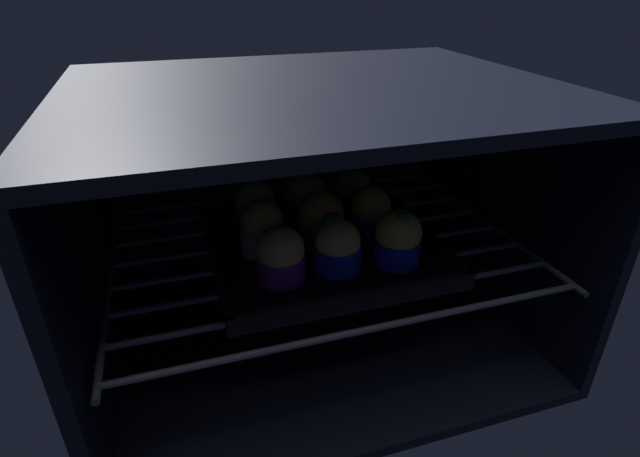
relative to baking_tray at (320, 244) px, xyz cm
name	(u,v)px	position (x,y,z in cm)	size (l,w,h in cm)	color
oven_cavity	(307,210)	(0.00, 6.06, 2.31)	(59.00, 47.00, 37.00)	black
oven_rack	(316,245)	(0.00, 1.81, -1.09)	(54.80, 42.00, 0.80)	#444756
baking_tray	(320,244)	(0.00, 0.00, 0.00)	(29.12, 29.12, 2.20)	black
muffin_row0_col0	(280,255)	(-7.06, -7.13, 3.66)	(5.69, 5.69, 6.77)	#7A238C
muffin_row0_col1	(340,246)	(0.31, -7.03, 3.61)	(5.69, 5.69, 7.30)	#1928B7
muffin_row0_col2	(398,238)	(7.55, -7.83, 3.82)	(5.70, 5.70, 7.25)	#1928B7
muffin_row1_col0	(262,228)	(-7.74, -0.08, 3.81)	(5.69, 5.69, 7.04)	silver
muffin_row1_col1	(320,220)	(-0.14, -0.38, 3.89)	(6.21, 6.21, 7.21)	red
muffin_row1_col2	(370,212)	(7.26, 0.17, 3.73)	(5.69, 5.69, 7.09)	#7A238C
muffin_row2_col0	(255,204)	(-7.22, 7.39, 3.74)	(5.73, 5.73, 7.40)	#1928B7
muffin_row2_col1	(305,198)	(-0.02, 7.13, 3.82)	(6.24, 6.24, 7.22)	#1928B7
muffin_row2_col2	(352,193)	(7.29, 7.19, 3.59)	(5.69, 5.69, 6.76)	#1928B7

